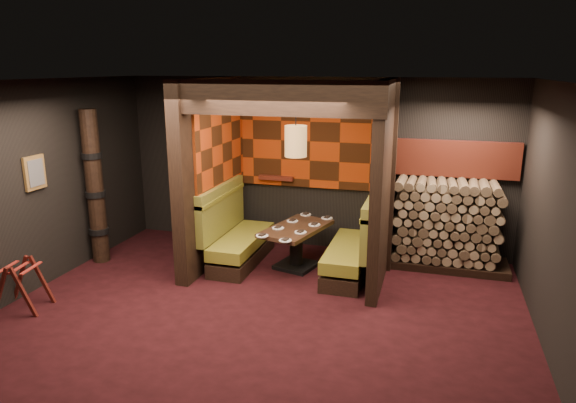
# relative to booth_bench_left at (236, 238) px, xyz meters

# --- Properties ---
(floor) EXTENTS (6.50, 5.50, 0.02)m
(floor) POSITION_rel_booth_bench_left_xyz_m (0.96, -1.65, -0.41)
(floor) COLOR black
(floor) RESTS_ON ground
(ceiling) EXTENTS (6.50, 5.50, 0.02)m
(ceiling) POSITION_rel_booth_bench_left_xyz_m (0.96, -1.65, 2.46)
(ceiling) COLOR black
(ceiling) RESTS_ON ground
(wall_back) EXTENTS (6.50, 0.02, 2.85)m
(wall_back) POSITION_rel_booth_bench_left_xyz_m (0.96, 1.11, 1.02)
(wall_back) COLOR black
(wall_back) RESTS_ON ground
(wall_front) EXTENTS (6.50, 0.02, 2.85)m
(wall_front) POSITION_rel_booth_bench_left_xyz_m (0.96, -4.41, 1.02)
(wall_front) COLOR black
(wall_front) RESTS_ON ground
(wall_left) EXTENTS (0.02, 5.50, 2.85)m
(wall_left) POSITION_rel_booth_bench_left_xyz_m (-2.30, -1.65, 1.02)
(wall_left) COLOR black
(wall_left) RESTS_ON ground
(wall_right) EXTENTS (0.02, 5.50, 2.85)m
(wall_right) POSITION_rel_booth_bench_left_xyz_m (4.22, -1.65, 1.02)
(wall_right) COLOR black
(wall_right) RESTS_ON ground
(partition_left) EXTENTS (0.20, 2.20, 2.85)m
(partition_left) POSITION_rel_booth_bench_left_xyz_m (-0.39, -0.00, 1.02)
(partition_left) COLOR black
(partition_left) RESTS_ON floor
(partition_right) EXTENTS (0.15, 2.10, 2.85)m
(partition_right) POSITION_rel_booth_bench_left_xyz_m (2.26, 0.05, 1.02)
(partition_right) COLOR black
(partition_right) RESTS_ON floor
(header_beam) EXTENTS (2.85, 0.18, 0.44)m
(header_beam) POSITION_rel_booth_bench_left_xyz_m (0.94, -0.95, 2.23)
(header_beam) COLOR black
(header_beam) RESTS_ON partition_left
(tapa_back_panel) EXTENTS (2.40, 0.06, 1.55)m
(tapa_back_panel) POSITION_rel_booth_bench_left_xyz_m (0.94, 1.06, 1.42)
(tapa_back_panel) COLOR #AD340A
(tapa_back_panel) RESTS_ON wall_back
(tapa_side_panel) EXTENTS (0.04, 1.85, 1.45)m
(tapa_side_panel) POSITION_rel_booth_bench_left_xyz_m (-0.27, 0.17, 1.45)
(tapa_side_panel) COLOR #AD340A
(tapa_side_panel) RESTS_ON partition_left
(lacquer_shelf) EXTENTS (0.60, 0.12, 0.07)m
(lacquer_shelf) POSITION_rel_booth_bench_left_xyz_m (0.36, 1.00, 0.78)
(lacquer_shelf) COLOR #5B1F15
(lacquer_shelf) RESTS_ON wall_back
(booth_bench_left) EXTENTS (0.68, 1.60, 1.14)m
(booth_bench_left) POSITION_rel_booth_bench_left_xyz_m (0.00, 0.00, 0.00)
(booth_bench_left) COLOR black
(booth_bench_left) RESTS_ON floor
(booth_bench_right) EXTENTS (0.68, 1.60, 1.14)m
(booth_bench_right) POSITION_rel_booth_bench_left_xyz_m (1.89, 0.00, 0.00)
(booth_bench_right) COLOR black
(booth_bench_right) RESTS_ON floor
(dining_table) EXTENTS (0.97, 1.37, 0.66)m
(dining_table) POSITION_rel_booth_bench_left_xyz_m (0.98, 0.04, 0.02)
(dining_table) COLOR black
(dining_table) RESTS_ON floor
(place_settings) EXTENTS (0.89, 1.51, 0.03)m
(place_settings) POSITION_rel_booth_bench_left_xyz_m (0.98, 0.04, 0.27)
(place_settings) COLOR white
(place_settings) RESTS_ON dining_table
(pendant_lamp) EXTENTS (0.32, 0.32, 1.11)m
(pendant_lamp) POSITION_rel_booth_bench_left_xyz_m (0.98, -0.01, 1.57)
(pendant_lamp) COLOR olive
(pendant_lamp) RESTS_ON ceiling
(framed_picture) EXTENTS (0.05, 0.36, 0.46)m
(framed_picture) POSITION_rel_booth_bench_left_xyz_m (-2.25, -1.55, 1.22)
(framed_picture) COLOR olive
(framed_picture) RESTS_ON wall_left
(luggage_rack) EXTENTS (0.69, 0.54, 0.68)m
(luggage_rack) POSITION_rel_booth_bench_left_xyz_m (-2.01, -2.27, -0.06)
(luggage_rack) COLOR #45130E
(luggage_rack) RESTS_ON floor
(totem_column) EXTENTS (0.31, 0.31, 2.40)m
(totem_column) POSITION_rel_booth_bench_left_xyz_m (-2.09, -0.55, 0.79)
(totem_column) COLOR black
(totem_column) RESTS_ON floor
(firewood_stack) EXTENTS (1.73, 0.70, 1.36)m
(firewood_stack) POSITION_rel_booth_bench_left_xyz_m (3.25, 0.70, 0.28)
(firewood_stack) COLOR black
(firewood_stack) RESTS_ON floor
(mosaic_header) EXTENTS (1.83, 0.10, 0.56)m
(mosaic_header) POSITION_rel_booth_bench_left_xyz_m (3.25, 1.03, 1.24)
(mosaic_header) COLOR maroon
(mosaic_header) RESTS_ON wall_back
(bay_front_post) EXTENTS (0.08, 0.08, 2.85)m
(bay_front_post) POSITION_rel_booth_bench_left_xyz_m (2.35, 0.31, 1.02)
(bay_front_post) COLOR black
(bay_front_post) RESTS_ON floor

